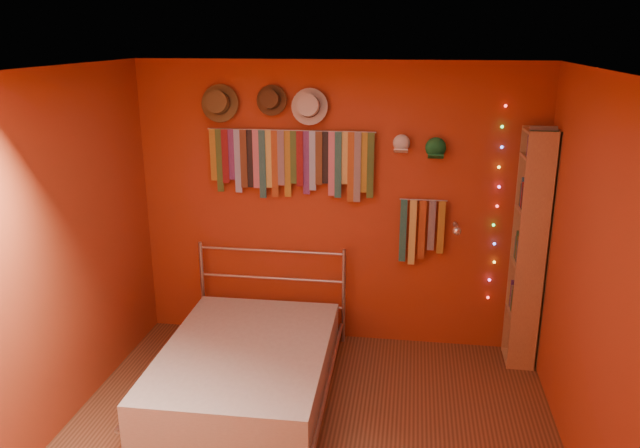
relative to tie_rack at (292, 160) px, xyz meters
The scene contains 15 objects.
back_wall 0.57m from the tie_rack, ahead, with size 3.50×0.02×2.50m, color #9C3B19.
right_wall 2.75m from the tie_rack, 38.35° to the right, with size 0.02×3.50×2.50m, color #9C3B19.
left_wall 2.21m from the tie_rack, 129.12° to the right, with size 0.02×3.50×2.50m, color #9C3B19.
ceiling 1.92m from the tie_rack, 77.30° to the right, with size 3.50×3.50×0.02m, color white.
tie_rack is the anchor object (origin of this frame).
small_tie_rack 1.25m from the tie_rack, ahead, with size 0.40×0.03×0.59m.
fedora_olive 0.78m from the tie_rack, behind, with size 0.32×0.18×0.32m.
fedora_brown 0.54m from the tie_rack, behind, with size 0.26×0.14×0.25m.
fedora_white 0.49m from the tie_rack, 11.86° to the right, with size 0.31×0.17×0.30m.
cap_white 0.94m from the tie_rack, ahead, with size 0.16×0.20×0.16m.
cap_green 1.22m from the tie_rack, ahead, with size 0.18×0.22×0.18m.
fairy_lights 1.77m from the tie_rack, ahead, with size 0.06×0.02×1.68m.
reading_lamp 1.51m from the tie_rack, ahead, with size 0.07×0.31×0.09m.
bookshelf 2.14m from the tie_rack, ahead, with size 0.25×0.34×2.00m.
bed 1.76m from the tie_rack, 101.14° to the right, with size 1.37×1.86×0.89m.
Camera 1 is at (0.64, -3.48, 2.70)m, focal length 35.00 mm.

